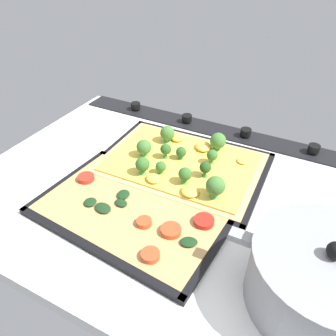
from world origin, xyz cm
name	(u,v)px	position (x,y,z in cm)	size (l,w,h in cm)	color
ground_plane	(168,194)	(0.00, 0.00, -1.50)	(85.03, 62.83, 3.00)	white
stove_control_panel	(215,129)	(0.00, -27.92, 0.54)	(81.63, 7.00, 2.60)	black
baking_tray_front	(181,167)	(0.83, -7.92, 0.36)	(38.19, 27.92, 1.30)	black
broccoli_pizza	(182,162)	(0.51, -7.82, 1.91)	(35.74, 25.46, 6.16)	tan
baking_tray_back	(133,211)	(2.82, 9.57, 0.37)	(38.48, 26.92, 1.30)	black
veggie_pizza_back	(134,209)	(2.47, 9.72, 1.05)	(35.89, 24.34, 1.90)	tan
cooking_pot	(322,280)	(-31.22, 13.08, 5.18)	(27.81, 21.02, 12.66)	gray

